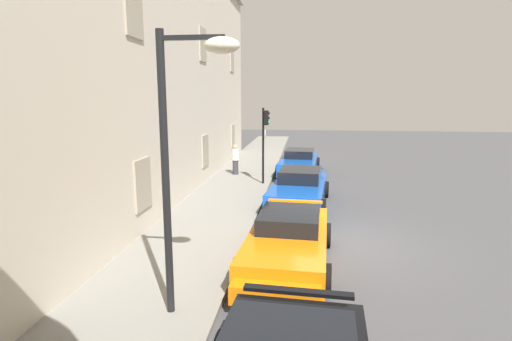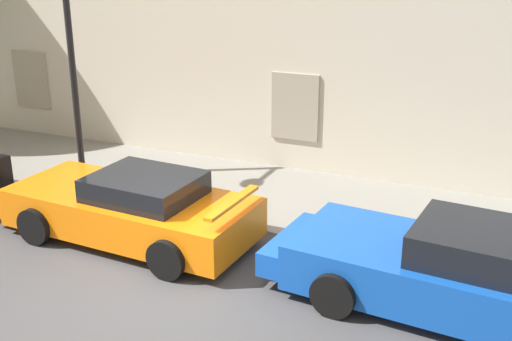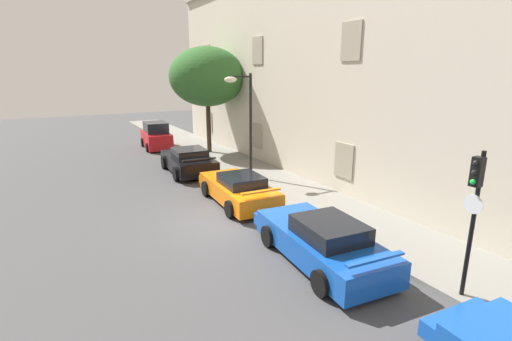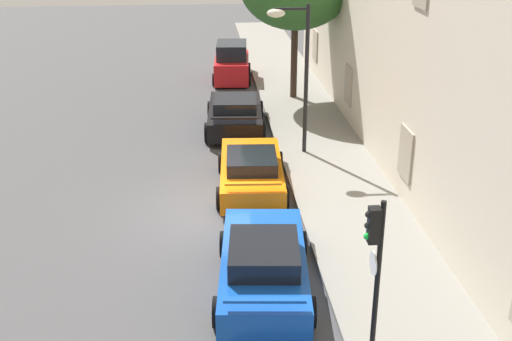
% 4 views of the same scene
% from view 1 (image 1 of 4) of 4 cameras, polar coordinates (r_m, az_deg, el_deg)
% --- Properties ---
extents(ground_plane, '(80.00, 80.00, 0.00)m').
position_cam_1_polar(ground_plane, '(11.67, 11.60, -10.36)').
color(ground_plane, '#444447').
extents(sidewalk, '(60.00, 3.13, 0.14)m').
position_cam_1_polar(sidewalk, '(12.01, -8.65, -9.30)').
color(sidewalk, gray).
rests_on(sidewalk, ground).
extents(building_facade, '(37.27, 4.49, 10.80)m').
position_cam_1_polar(building_facade, '(12.82, -25.46, 15.36)').
color(building_facade, beige).
rests_on(building_facade, ground).
extents(sportscar_yellow_flank, '(5.00, 2.30, 1.26)m').
position_cam_1_polar(sportscar_yellow_flank, '(9.86, 4.52, -10.54)').
color(sportscar_yellow_flank, orange).
rests_on(sportscar_yellow_flank, ground).
extents(sportscar_white_middle, '(5.26, 2.48, 1.35)m').
position_cam_1_polar(sportscar_white_middle, '(15.21, 6.10, -2.92)').
color(sportscar_white_middle, '#144CB2').
rests_on(sportscar_white_middle, ground).
extents(sportscar_tail_end, '(5.21, 2.35, 1.28)m').
position_cam_1_polar(sportscar_tail_end, '(21.57, 6.14, 1.02)').
color(sportscar_tail_end, '#144CB2').
rests_on(sportscar_tail_end, ground).
extents(traffic_light, '(0.44, 0.36, 3.49)m').
position_cam_1_polar(traffic_light, '(18.26, 1.28, 5.49)').
color(traffic_light, black).
rests_on(traffic_light, sidewalk).
extents(street_lamp, '(0.44, 1.42, 5.08)m').
position_cam_1_polar(street_lamp, '(6.95, -9.63, 6.98)').
color(street_lamp, black).
rests_on(street_lamp, sidewalk).
extents(pedestrian_admiring, '(0.43, 0.43, 1.56)m').
position_cam_1_polar(pedestrian_admiring, '(20.68, -2.97, 1.61)').
color(pedestrian_admiring, '#333338').
rests_on(pedestrian_admiring, sidewalk).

